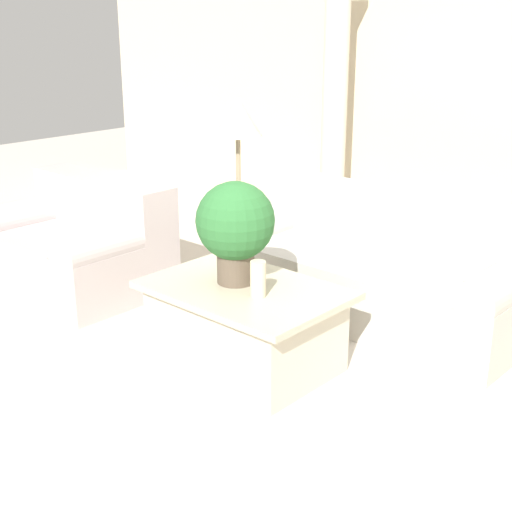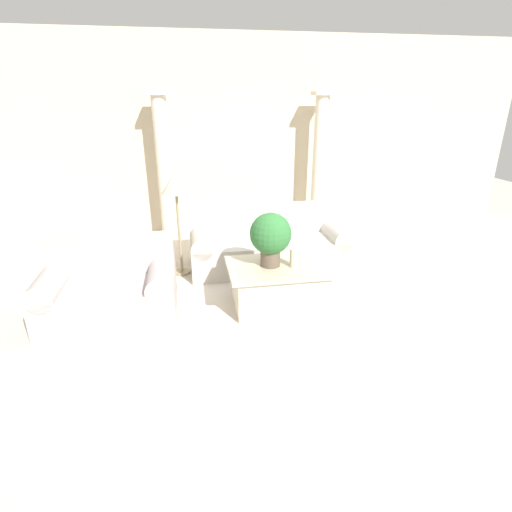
% 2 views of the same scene
% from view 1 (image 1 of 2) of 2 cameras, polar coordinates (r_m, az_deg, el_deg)
% --- Properties ---
extents(ground_plane, '(16.00, 16.00, 0.00)m').
position_cam_1_polar(ground_plane, '(4.49, 2.73, -7.34)').
color(ground_plane, beige).
extents(wall_back, '(10.00, 0.06, 3.20)m').
position_cam_1_polar(wall_back, '(6.35, 19.08, 14.43)').
color(wall_back, beige).
rests_on(wall_back, ground_plane).
extents(sofa_long, '(2.16, 0.92, 0.80)m').
position_cam_1_polar(sofa_long, '(4.98, 9.64, -0.85)').
color(sofa_long, '#B7B2A8').
rests_on(sofa_long, ground_plane).
extents(loveseat, '(1.39, 0.92, 0.80)m').
position_cam_1_polar(loveseat, '(5.56, -13.97, 1.05)').
color(loveseat, '#B7A9A7').
rests_on(loveseat, ground_plane).
extents(coffee_table, '(1.13, 0.78, 0.49)m').
position_cam_1_polar(coffee_table, '(4.19, -0.88, -5.56)').
color(coffee_table, beige).
rests_on(coffee_table, ground_plane).
extents(potted_plant, '(0.45, 0.45, 0.60)m').
position_cam_1_polar(potted_plant, '(4.06, -1.67, 2.50)').
color(potted_plant, brown).
rests_on(potted_plant, coffee_table).
extents(pillar_candle, '(0.09, 0.09, 0.21)m').
position_cam_1_polar(pillar_candle, '(3.92, 0.16, -1.86)').
color(pillar_candle, beige).
rests_on(pillar_candle, coffee_table).
extents(floor_lamp, '(0.36, 0.36, 1.38)m').
position_cam_1_polar(floor_lamp, '(5.41, -1.45, 10.32)').
color(floor_lamp, gray).
rests_on(floor_lamp, ground_plane).
extents(column_left, '(0.32, 0.32, 2.32)m').
position_cam_1_polar(column_left, '(6.68, 6.31, 11.91)').
color(column_left, beige).
rests_on(column_left, ground_plane).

